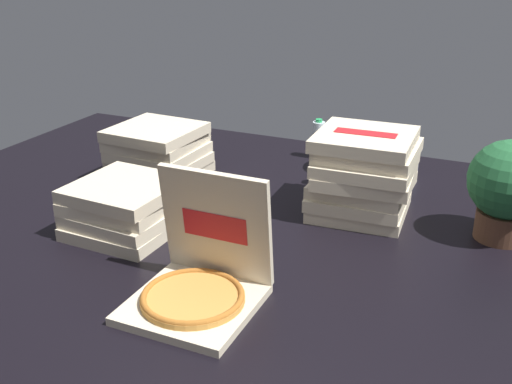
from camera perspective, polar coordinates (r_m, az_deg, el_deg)
ground_plane at (r=2.37m, az=-1.64°, el=-4.10°), size 3.20×2.40×0.02m
open_pizza_box at (r=1.92m, az=-5.26°, el=-7.98°), size 0.37×0.38×0.40m
pizza_stack_right_near at (r=2.39m, az=-12.01°, el=-1.40°), size 0.40×0.40×0.20m
pizza_stack_center_far at (r=2.50m, az=10.01°, el=1.64°), size 0.42×0.41×0.35m
pizza_stack_right_mid at (r=2.92m, az=-9.07°, el=3.74°), size 0.40×0.42×0.25m
ice_bucket at (r=2.99m, az=8.88°, el=3.48°), size 0.27×0.27×0.17m
water_bottle_0 at (r=3.15m, az=8.24°, el=4.74°), size 0.06×0.06×0.21m
water_bottle_1 at (r=3.16m, az=5.82°, el=4.89°), size 0.06×0.06×0.21m
water_bottle_2 at (r=2.99m, az=14.38°, el=3.26°), size 0.06×0.06×0.21m
water_bottle_3 at (r=2.79m, az=7.19°, el=2.39°), size 0.06×0.06×0.21m
potted_plant at (r=2.42m, az=22.43°, el=0.50°), size 0.30×0.30×0.39m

